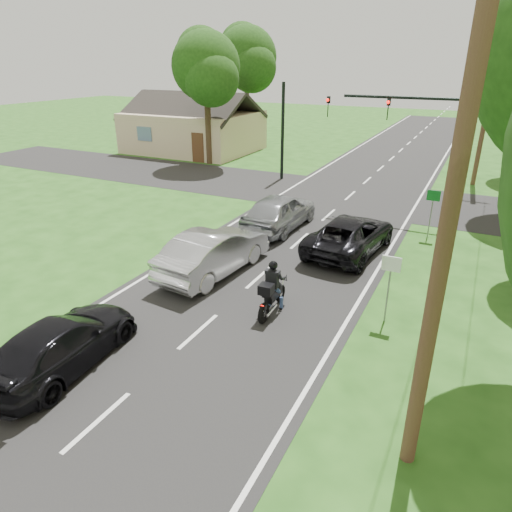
# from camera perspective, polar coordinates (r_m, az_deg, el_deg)

# --- Properties ---
(ground) EXTENTS (140.00, 140.00, 0.00)m
(ground) POSITION_cam_1_polar(r_m,az_deg,el_deg) (13.49, -7.21, -9.36)
(ground) COLOR #204914
(ground) RESTS_ON ground
(road) EXTENTS (8.00, 100.00, 0.01)m
(road) POSITION_cam_1_polar(r_m,az_deg,el_deg) (21.65, 7.40, 3.61)
(road) COLOR black
(road) RESTS_ON ground
(cross_road) EXTENTS (60.00, 7.00, 0.01)m
(cross_road) POSITION_cam_1_polar(r_m,az_deg,el_deg) (27.14, 11.69, 7.40)
(cross_road) COLOR black
(cross_road) RESTS_ON ground
(motorcycle_rider) EXTENTS (0.57, 2.02, 1.74)m
(motorcycle_rider) POSITION_cam_1_polar(r_m,az_deg,el_deg) (13.99, 1.98, -4.64)
(motorcycle_rider) COLOR black
(motorcycle_rider) RESTS_ON ground
(dark_suv) EXTENTS (2.89, 5.41, 1.44)m
(dark_suv) POSITION_cam_1_polar(r_m,az_deg,el_deg) (18.84, 11.70, 2.63)
(dark_suv) COLOR black
(dark_suv) RESTS_ON road
(silver_sedan) EXTENTS (2.21, 5.14, 1.65)m
(silver_sedan) POSITION_cam_1_polar(r_m,az_deg,el_deg) (16.60, -5.27, 0.53)
(silver_sedan) COLOR #B9BABE
(silver_sedan) RESTS_ON road
(silver_suv) EXTENTS (2.16, 4.96, 1.67)m
(silver_suv) POSITION_cam_1_polar(r_m,az_deg,el_deg) (21.05, 2.94, 5.62)
(silver_suv) COLOR #93969A
(silver_suv) RESTS_ON road
(dark_car_behind) EXTENTS (2.25, 4.68, 1.31)m
(dark_car_behind) POSITION_cam_1_polar(r_m,az_deg,el_deg) (12.69, -23.14, -10.01)
(dark_car_behind) COLOR black
(dark_car_behind) RESTS_ON road
(traffic_signal) EXTENTS (6.38, 0.44, 6.00)m
(traffic_signal) POSITION_cam_1_polar(r_m,az_deg,el_deg) (23.75, 19.18, 14.60)
(traffic_signal) COLOR black
(traffic_signal) RESTS_ON ground
(signal_pole_far) EXTENTS (0.20, 0.20, 6.00)m
(signal_pole_far) POSITION_cam_1_polar(r_m,az_deg,el_deg) (30.04, 3.34, 15.19)
(signal_pole_far) COLOR black
(signal_pole_far) RESTS_ON ground
(utility_pole_near) EXTENTS (1.60, 0.28, 10.00)m
(utility_pole_near) POSITION_cam_1_polar(r_m,az_deg,el_deg) (7.65, 23.10, 5.02)
(utility_pole_near) COLOR brown
(utility_pole_near) RESTS_ON ground
(utility_pole_far) EXTENTS (1.60, 0.28, 10.00)m
(utility_pole_far) POSITION_cam_1_polar(r_m,az_deg,el_deg) (31.41, 27.09, 17.02)
(utility_pole_far) COLOR brown
(utility_pole_far) RESTS_ON ground
(sign_white) EXTENTS (0.55, 0.07, 2.12)m
(sign_white) POSITION_cam_1_polar(r_m,az_deg,el_deg) (13.67, 16.44, -2.09)
(sign_white) COLOR slate
(sign_white) RESTS_ON ground
(sign_green) EXTENTS (0.55, 0.07, 2.12)m
(sign_green) POSITION_cam_1_polar(r_m,az_deg,el_deg) (21.14, 21.21, 6.27)
(sign_green) COLOR slate
(sign_green) RESTS_ON ground
(tree_left_near) EXTENTS (5.12, 4.96, 9.22)m
(tree_left_near) POSITION_cam_1_polar(r_m,az_deg,el_deg) (34.36, -6.07, 22.06)
(tree_left_near) COLOR #332316
(tree_left_near) RESTS_ON ground
(tree_left_far) EXTENTS (5.76, 5.58, 10.14)m
(tree_left_far) POSITION_cam_1_polar(r_m,az_deg,el_deg) (44.00, -0.97, 23.21)
(tree_left_far) COLOR #332316
(tree_left_far) RESTS_ON ground
(house) EXTENTS (10.20, 8.00, 4.84)m
(house) POSITION_cam_1_polar(r_m,az_deg,el_deg) (40.59, -7.80, 15.40)
(house) COLOR #CCB48E
(house) RESTS_ON ground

